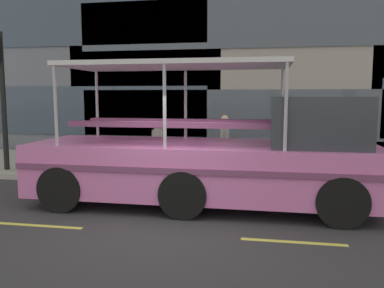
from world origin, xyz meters
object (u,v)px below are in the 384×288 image
object	(u,v)px
traffic_light_pole	(1,87)
pedestrian_near_bow	(338,141)
pedestrian_mid_left	(225,137)
duck_tour_boat	(226,159)
pedestrian_mid_right	(159,140)

from	to	relation	value
traffic_light_pole	pedestrian_near_bow	size ratio (longest dim) A/B	2.48
pedestrian_near_bow	pedestrian_mid_left	bearing A→B (deg)	174.66
pedestrian_mid_left	duck_tour_boat	bearing A→B (deg)	-83.64
duck_tour_boat	pedestrian_mid_right	distance (m)	4.31
duck_tour_boat	pedestrian_mid_right	world-z (taller)	duck_tour_boat
pedestrian_mid_right	duck_tour_boat	bearing A→B (deg)	-54.24
traffic_light_pole	duck_tour_boat	distance (m)	7.75
pedestrian_near_bow	pedestrian_mid_right	distance (m)	5.46
pedestrian_mid_left	pedestrian_mid_right	size ratio (longest dim) A/B	1.15
duck_tour_boat	pedestrian_mid_right	xyz separation A→B (m)	(-2.52, 3.50, 0.02)
pedestrian_mid_left	pedestrian_mid_right	world-z (taller)	pedestrian_mid_left
pedestrian_mid_right	pedestrian_near_bow	bearing A→B (deg)	-4.25
duck_tour_boat	pedestrian_near_bow	world-z (taller)	duck_tour_boat
pedestrian_near_bow	pedestrian_mid_left	distance (m)	3.31
pedestrian_mid_left	pedestrian_mid_right	distance (m)	2.15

